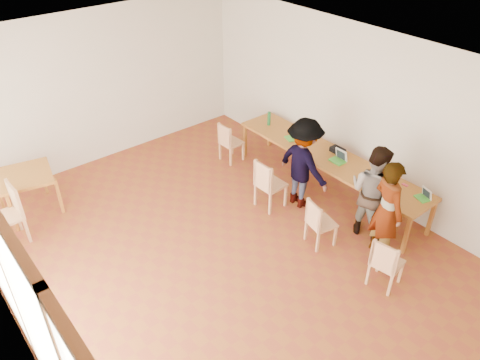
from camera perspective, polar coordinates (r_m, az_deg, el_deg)
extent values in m
plane|color=brown|center=(7.42, -1.45, -9.14)|extent=(8.00, 8.00, 0.00)
cube|color=beige|center=(9.63, -16.66, 10.75)|extent=(6.00, 0.10, 3.00)
cube|color=beige|center=(8.42, 14.87, 7.67)|extent=(0.10, 8.00, 3.00)
cube|color=white|center=(5.61, -26.67, -10.02)|extent=(0.10, 8.00, 3.00)
cube|color=white|center=(5.80, -1.88, 13.25)|extent=(6.00, 8.00, 0.04)
cube|color=#A46024|center=(8.55, 10.75, 2.77)|extent=(0.80, 4.00, 0.05)
cube|color=#A46024|center=(7.67, 19.61, -6.42)|extent=(0.06, 0.06, 0.70)
cube|color=#A46024|center=(9.71, 0.62, 4.85)|extent=(0.06, 0.06, 0.70)
cube|color=#A46024|center=(8.16, 22.26, -4.34)|extent=(0.06, 0.06, 0.70)
cube|color=#A46024|center=(10.10, 3.60, 6.02)|extent=(0.06, 0.06, 0.70)
cube|color=#A46024|center=(8.68, -24.94, 0.42)|extent=(0.90, 0.90, 0.05)
cube|color=#A46024|center=(8.50, -25.98, -3.74)|extent=(0.05, 0.05, 0.70)
cube|color=#A46024|center=(8.62, -21.17, -1.86)|extent=(0.05, 0.05, 0.70)
cube|color=#A46024|center=(9.27, -22.89, 0.36)|extent=(0.05, 0.05, 0.70)
cube|color=tan|center=(7.03, 17.49, -9.58)|extent=(0.46, 0.46, 0.04)
cube|color=tan|center=(6.75, 17.15, -9.01)|extent=(0.11, 0.40, 0.41)
cube|color=tan|center=(7.50, 9.93, -5.21)|extent=(0.46, 0.46, 0.04)
cube|color=tan|center=(7.27, 8.97, -4.26)|extent=(0.12, 0.39, 0.41)
cube|color=tan|center=(8.18, 3.80, -0.54)|extent=(0.45, 0.45, 0.04)
cube|color=tan|center=(7.92, 2.83, 0.43)|extent=(0.05, 0.44, 0.46)
cube|color=tan|center=(9.53, -1.04, 4.58)|extent=(0.41, 0.41, 0.04)
cube|color=tan|center=(9.32, -1.88, 5.42)|extent=(0.05, 0.39, 0.41)
cube|color=tan|center=(8.23, -26.67, -4.13)|extent=(0.49, 0.49, 0.04)
cube|color=tan|center=(8.11, -25.76, -2.06)|extent=(0.06, 0.47, 0.49)
imported|color=gray|center=(7.25, 17.47, -3.59)|extent=(0.58, 0.71, 1.68)
imported|color=gray|center=(7.65, 15.86, -1.36)|extent=(0.65, 0.82, 1.61)
imported|color=gray|center=(8.08, 7.73, 2.00)|extent=(0.65, 1.09, 1.67)
cube|color=green|center=(7.83, 21.29, -2.09)|extent=(0.21, 0.25, 0.02)
cube|color=white|center=(7.83, 21.83, -1.49)|extent=(0.12, 0.21, 0.18)
cube|color=green|center=(8.39, 11.76, 2.28)|extent=(0.19, 0.27, 0.03)
cube|color=white|center=(8.40, 12.26, 3.04)|extent=(0.08, 0.24, 0.22)
cube|color=green|center=(8.98, 6.16, 5.07)|extent=(0.22, 0.26, 0.02)
cube|color=white|center=(8.98, 6.64, 5.61)|extent=(0.12, 0.21, 0.18)
imported|color=gold|center=(8.10, 16.88, 0.50)|extent=(0.16, 0.16, 0.10)
cylinder|color=#1C632D|center=(9.41, 3.55, 7.49)|extent=(0.07, 0.07, 0.28)
cylinder|color=silver|center=(9.18, 8.42, 5.78)|extent=(0.07, 0.07, 0.09)
cylinder|color=white|center=(8.18, 17.15, 0.65)|extent=(0.08, 0.08, 0.06)
cube|color=#CF3B53|center=(8.06, 19.47, -0.56)|extent=(0.05, 0.10, 0.01)
cube|color=black|center=(8.65, 11.81, 3.57)|extent=(0.16, 0.26, 0.09)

